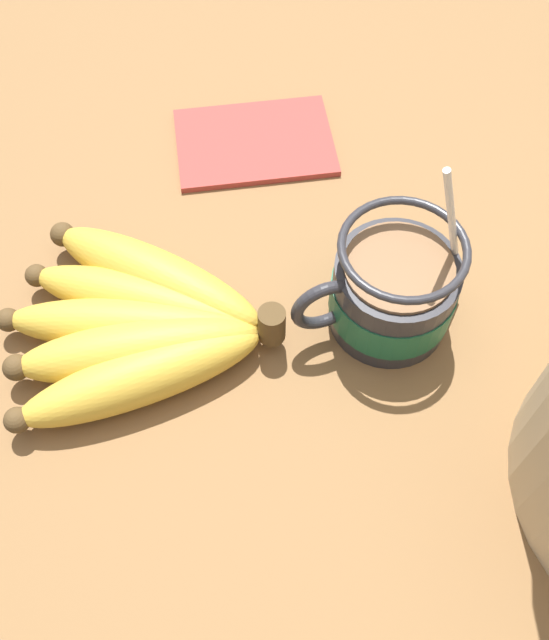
{
  "coord_description": "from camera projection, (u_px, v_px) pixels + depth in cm",
  "views": [
    {
      "loc": [
        12.81,
        20.6,
        49.56
      ],
      "look_at": [
        4.5,
        -3.98,
        7.18
      ],
      "focal_mm": 40.0,
      "sensor_mm": 36.0,
      "label": 1
    }
  ],
  "objects": [
    {
      "name": "table",
      "position": [
        348.0,
        385.0,
        0.53
      ],
      "size": [
        112.0,
        112.0,
        3.25
      ],
      "color": "brown",
      "rests_on": "ground"
    },
    {
      "name": "coffee_mug",
      "position": [
        392.0,
        292.0,
        0.51
      ],
      "size": [
        13.79,
        9.09,
        15.62
      ],
      "color": "#28282D",
      "rests_on": "table"
    },
    {
      "name": "napkin",
      "position": [
        255.0,
        142.0,
        0.64
      ],
      "size": [
        15.41,
        12.08,
        0.6
      ],
      "color": "#A33833",
      "rests_on": "table"
    },
    {
      "name": "banana_bunch",
      "position": [
        142.0,
        324.0,
        0.52
      ],
      "size": [
        20.33,
        18.16,
        4.46
      ],
      "color": "#4C381E",
      "rests_on": "table"
    }
  ]
}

